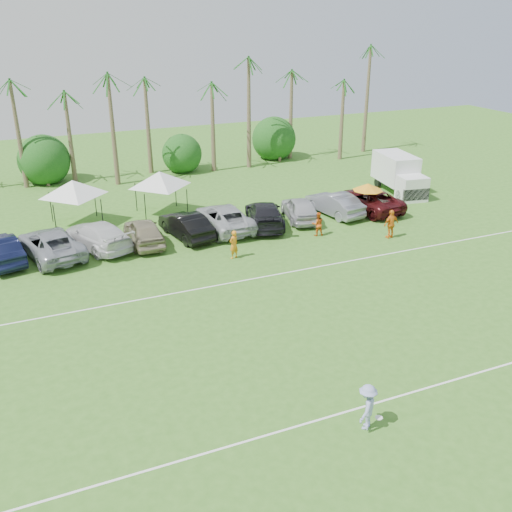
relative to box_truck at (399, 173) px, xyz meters
name	(u,v)px	position (x,y,z in m)	size (l,w,h in m)	color
ground	(334,460)	(-20.42, -24.59, -1.62)	(120.00, 120.00, 0.00)	#3A6E21
field_lines	(244,342)	(-20.42, -16.59, -1.62)	(80.00, 12.10, 0.01)	white
palm_tree_3	(3,63)	(-28.42, 13.41, 8.44)	(2.40, 2.40, 11.90)	brown
palm_tree_4	(61,95)	(-24.42, 13.41, 5.86)	(2.40, 2.40, 8.90)	brown
palm_tree_5	(109,82)	(-20.42, 13.41, 6.73)	(2.40, 2.40, 9.90)	brown
palm_tree_6	(155,69)	(-16.42, 13.41, 7.59)	(2.40, 2.40, 10.90)	brown
palm_tree_7	(199,57)	(-12.42, 13.41, 8.44)	(2.40, 2.40, 11.90)	brown
palm_tree_8	(252,85)	(-7.42, 13.41, 5.86)	(2.40, 2.40, 8.90)	brown
palm_tree_9	(300,73)	(-2.42, 13.41, 6.73)	(2.40, 2.40, 9.90)	brown
palm_tree_10	(346,62)	(2.58, 13.41, 7.59)	(2.40, 2.40, 10.90)	brown
palm_tree_11	(381,52)	(6.58, 13.41, 8.44)	(2.40, 2.40, 11.90)	brown
bush_tree_1	(44,163)	(-26.42, 14.41, 0.17)	(4.00, 4.00, 4.00)	brown
bush_tree_2	(179,150)	(-14.42, 14.41, 0.17)	(4.00, 4.00, 4.00)	brown
bush_tree_3	(276,142)	(-4.42, 14.41, 0.17)	(4.00, 4.00, 4.00)	brown
sideline_player_a	(234,244)	(-17.38, -7.41, -0.74)	(0.64, 0.42, 1.77)	orange
sideline_player_b	(318,224)	(-10.88, -6.05, -0.82)	(0.78, 0.61, 1.61)	#D45517
sideline_player_c	(391,224)	(-6.67, -8.33, -0.66)	(1.13, 0.47, 1.93)	orange
box_truck	(399,173)	(0.00, 0.00, 0.00)	(3.03, 6.14, 3.04)	white
canopy_tent_left	(72,180)	(-25.36, 2.23, 1.64)	(4.70, 4.70, 3.81)	black
canopy_tent_right	(159,172)	(-19.34, 2.23, 1.62)	(4.67, 4.67, 3.79)	black
market_umbrella	(368,187)	(-5.69, -3.96, 0.57)	(2.20, 2.20, 2.45)	black
frisbee_player	(367,407)	(-18.57, -23.59, -0.73)	(1.31, 1.25, 1.79)	#939DD1
parked_car_1	(0,249)	(-30.33, -2.61, -0.78)	(1.78, 5.09, 1.68)	black
parked_car_2	(51,244)	(-27.50, -2.83, -0.78)	(2.79, 6.04, 1.68)	#92959E
parked_car_3	(97,235)	(-24.67, -2.51, -0.78)	(2.35, 5.78, 1.68)	silver
parked_car_4	(144,232)	(-21.84, -2.99, -0.78)	(1.98, 4.93, 1.68)	gray
parked_car_5	(186,225)	(-19.01, -2.90, -0.78)	(1.78, 5.09, 1.68)	black
parked_car_6	(224,218)	(-16.18, -2.51, -0.78)	(2.79, 6.04, 1.68)	#ADB0B3
parked_car_7	(265,214)	(-13.35, -2.93, -0.78)	(2.35, 5.78, 1.68)	black
parked_car_8	(300,208)	(-10.52, -2.78, -0.78)	(1.98, 4.93, 1.68)	#B3B3B8
parked_car_9	(334,204)	(-7.69, -2.77, -0.78)	(1.78, 5.09, 1.68)	gray
parked_car_10	(368,200)	(-4.87, -2.93, -0.78)	(2.79, 6.04, 1.68)	#491013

